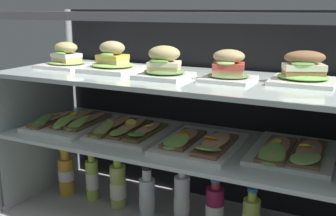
# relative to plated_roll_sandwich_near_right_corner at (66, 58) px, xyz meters

# --- Properties ---
(case_frame) EXTENTS (1.39, 0.55, 0.87)m
(case_frame) POSITION_rel_plated_roll_sandwich_near_right_corner_xyz_m (0.49, 0.13, -0.19)
(case_frame) COLOR gray
(case_frame) RESTS_ON ground
(riser_lower_tier) EXTENTS (1.31, 0.48, 0.33)m
(riser_lower_tier) POSITION_rel_plated_roll_sandwich_near_right_corner_xyz_m (0.49, -0.01, -0.47)
(riser_lower_tier) COLOR silver
(riser_lower_tier) RESTS_ON case_base_deck
(shelf_lower_glass) EXTENTS (1.33, 0.50, 0.02)m
(shelf_lower_glass) POSITION_rel_plated_roll_sandwich_near_right_corner_xyz_m (0.49, -0.01, -0.29)
(shelf_lower_glass) COLOR silver
(shelf_lower_glass) RESTS_ON riser_lower_tier
(riser_upper_tier) EXTENTS (1.31, 0.48, 0.23)m
(riser_upper_tier) POSITION_rel_plated_roll_sandwich_near_right_corner_xyz_m (0.49, -0.01, -0.17)
(riser_upper_tier) COLOR silver
(riser_upper_tier) RESTS_ON shelf_lower_glass
(shelf_upper_glass) EXTENTS (1.33, 0.50, 0.02)m
(shelf_upper_glass) POSITION_rel_plated_roll_sandwich_near_right_corner_xyz_m (0.49, -0.01, -0.05)
(shelf_upper_glass) COLOR silver
(shelf_upper_glass) RESTS_ON riser_upper_tier
(plated_roll_sandwich_near_right_corner) EXTENTS (0.20, 0.20, 0.11)m
(plated_roll_sandwich_near_right_corner) POSITION_rel_plated_roll_sandwich_near_right_corner_xyz_m (0.00, 0.00, 0.00)
(plated_roll_sandwich_near_right_corner) COLOR white
(plated_roll_sandwich_near_right_corner) RESTS_ON shelf_upper_glass
(plated_roll_sandwich_right_of_center) EXTENTS (0.21, 0.21, 0.12)m
(plated_roll_sandwich_right_of_center) POSITION_rel_plated_roll_sandwich_near_right_corner_xyz_m (0.24, -0.02, 0.00)
(plated_roll_sandwich_right_of_center) COLOR white
(plated_roll_sandwich_right_of_center) RESTS_ON shelf_upper_glass
(plated_roll_sandwich_far_left) EXTENTS (0.18, 0.18, 0.12)m
(plated_roll_sandwich_far_left) POSITION_rel_plated_roll_sandwich_near_right_corner_xyz_m (0.50, -0.06, 0.01)
(plated_roll_sandwich_far_left) COLOR white
(plated_roll_sandwich_far_left) RESTS_ON shelf_upper_glass
(plated_roll_sandwich_near_left_corner) EXTENTS (0.17, 0.17, 0.11)m
(plated_roll_sandwich_near_left_corner) POSITION_rel_plated_roll_sandwich_near_right_corner_xyz_m (0.72, -0.01, 0.00)
(plated_roll_sandwich_near_left_corner) COLOR white
(plated_roll_sandwich_near_left_corner) RESTS_ON shelf_upper_glass
(plated_roll_sandwich_center) EXTENTS (0.21, 0.21, 0.11)m
(plated_roll_sandwich_center) POSITION_rel_plated_roll_sandwich_near_right_corner_xyz_m (0.96, 0.05, 0.00)
(plated_roll_sandwich_center) COLOR white
(plated_roll_sandwich_center) RESTS_ON shelf_upper_glass
(open_sandwich_tray_near_left_corner) EXTENTS (0.27, 0.36, 0.06)m
(open_sandwich_tray_near_left_corner) POSITION_rel_plated_roll_sandwich_near_right_corner_xyz_m (0.04, -0.04, -0.27)
(open_sandwich_tray_near_left_corner) COLOR white
(open_sandwich_tray_near_left_corner) RESTS_ON shelf_lower_glass
(open_sandwich_tray_mid_right) EXTENTS (0.27, 0.36, 0.06)m
(open_sandwich_tray_mid_right) POSITION_rel_plated_roll_sandwich_near_right_corner_xyz_m (0.32, -0.02, -0.27)
(open_sandwich_tray_mid_right) COLOR white
(open_sandwich_tray_mid_right) RESTS_ON shelf_lower_glass
(open_sandwich_tray_far_right) EXTENTS (0.27, 0.36, 0.06)m
(open_sandwich_tray_far_right) POSITION_rel_plated_roll_sandwich_near_right_corner_xyz_m (0.64, -0.05, -0.27)
(open_sandwich_tray_far_right) COLOR white
(open_sandwich_tray_far_right) RESTS_ON shelf_lower_glass
(open_sandwich_tray_near_right_corner) EXTENTS (0.27, 0.36, 0.06)m
(open_sandwich_tray_near_right_corner) POSITION_rel_plated_roll_sandwich_near_right_corner_xyz_m (0.95, 0.00, -0.27)
(open_sandwich_tray_near_right_corner) COLOR white
(open_sandwich_tray_near_right_corner) RESTS_ON shelf_lower_glass
(juice_bottle_front_middle) EXTENTS (0.07, 0.07, 0.22)m
(juice_bottle_front_middle) POSITION_rel_plated_roll_sandwich_near_right_corner_xyz_m (-0.04, -0.00, -0.54)
(juice_bottle_front_middle) COLOR gold
(juice_bottle_front_middle) RESTS_ON case_base_deck
(juice_bottle_front_left_end) EXTENTS (0.06, 0.06, 0.23)m
(juice_bottle_front_left_end) POSITION_rel_plated_roll_sandwich_near_right_corner_xyz_m (0.10, 0.00, -0.54)
(juice_bottle_front_left_end) COLOR #AED34C
(juice_bottle_front_left_end) RESTS_ON case_base_deck
(juice_bottle_tucked_behind) EXTENTS (0.07, 0.07, 0.22)m
(juice_bottle_tucked_behind) POSITION_rel_plated_roll_sandwich_near_right_corner_xyz_m (0.24, 0.00, -0.54)
(juice_bottle_tucked_behind) COLOR #B2C955
(juice_bottle_tucked_behind) RESTS_ON case_base_deck
(juice_bottle_back_center) EXTENTS (0.07, 0.07, 0.21)m
(juice_bottle_back_center) POSITION_rel_plated_roll_sandwich_near_right_corner_xyz_m (0.39, -0.01, -0.55)
(juice_bottle_back_center) COLOR white
(juice_bottle_back_center) RESTS_ON case_base_deck
(juice_bottle_back_right) EXTENTS (0.06, 0.06, 0.24)m
(juice_bottle_back_right) POSITION_rel_plated_roll_sandwich_near_right_corner_xyz_m (0.54, 0.00, -0.54)
(juice_bottle_back_right) COLOR white
(juice_bottle_back_right) RESTS_ON case_base_deck
(juice_bottle_front_fourth) EXTENTS (0.07, 0.07, 0.21)m
(juice_bottle_front_fourth) POSITION_rel_plated_roll_sandwich_near_right_corner_xyz_m (0.68, 0.01, -0.55)
(juice_bottle_front_fourth) COLOR maroon
(juice_bottle_front_fourth) RESTS_ON case_base_deck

